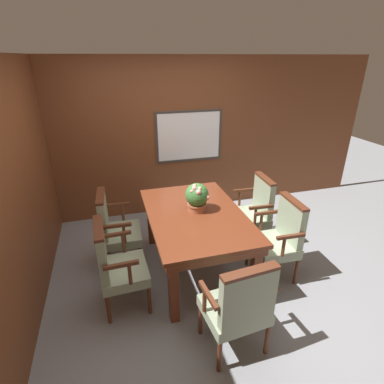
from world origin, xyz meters
name	(u,v)px	position (x,y,z in m)	size (l,w,h in m)	color
ground_plane	(195,273)	(0.00, 0.00, 0.00)	(14.00, 14.00, 0.00)	gray
wall_back	(164,139)	(0.00, 1.78, 1.23)	(7.20, 0.08, 2.45)	brown
wall_left	(15,200)	(-1.72, 0.00, 1.23)	(0.06, 7.20, 2.45)	brown
dining_table	(196,221)	(0.03, 0.10, 0.68)	(1.07, 1.64, 0.78)	maroon
chair_left_near	(116,263)	(-0.90, -0.25, 0.53)	(0.49, 0.59, 0.97)	#562B19
chair_right_near	(280,236)	(0.95, -0.25, 0.53)	(0.49, 0.59, 0.97)	#562B19
chair_right_far	(254,209)	(0.97, 0.44, 0.53)	(0.49, 0.59, 0.97)	#562B19
chair_head_near	(239,305)	(0.06, -1.10, 0.53)	(0.60, 0.51, 0.97)	#562B19
chair_left_far	(115,227)	(-0.88, 0.48, 0.53)	(0.49, 0.59, 0.97)	#562B19
potted_plant	(197,197)	(0.07, 0.16, 0.95)	(0.27, 0.27, 0.34)	#9E5638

